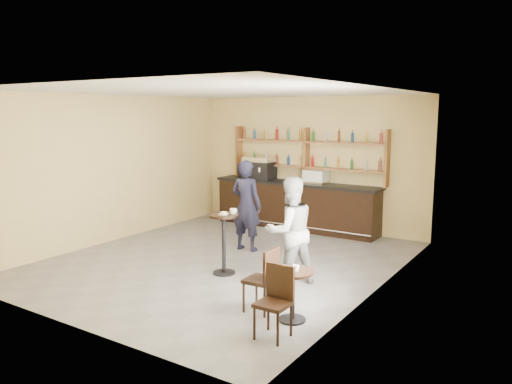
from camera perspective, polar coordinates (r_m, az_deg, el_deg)
The scene contains 23 objects.
floor at distance 9.71m, azimuth -3.59°, elevation -7.84°, with size 7.00×7.00×0.00m, color slate.
ceiling at distance 9.29m, azimuth -3.79°, elevation 11.39°, with size 7.00×7.00×0.00m, color white.
wall_back at distance 12.34m, azimuth 6.06°, elevation 3.36°, with size 7.00×7.00×0.00m, color #D5BD79.
wall_front at distance 6.92m, azimuth -21.24°, elevation -1.74°, with size 7.00×7.00×0.00m, color #D5BD79.
wall_left at distance 11.40m, azimuth -15.90°, elevation 2.59°, with size 7.00×7.00×0.00m, color #D5BD79.
wall_right at distance 7.97m, azimuth 13.91°, elevation -0.02°, with size 7.00×7.00×0.00m, color #D5BD79.
window_pane at distance 6.84m, azimuth 10.59°, elevation -0.53°, with size 2.00×2.00×0.00m, color white.
window_frame at distance 6.85m, azimuth 10.55°, elevation -0.52°, with size 0.04×1.70×2.10m, color black, non-canonical shape.
shelf_unit at distance 12.20m, azimuth 5.80°, elevation 4.29°, with size 4.00×0.26×1.40m, color brown, non-canonical shape.
liquor_bottles at distance 12.19m, azimuth 5.81°, elevation 5.09°, with size 3.68×0.10×1.00m, color #8C5919, non-canonical shape.
bar_counter at distance 12.25m, azimuth 4.56°, elevation -1.51°, with size 4.24×0.83×1.15m, color black, non-canonical shape.
espresso_machine at distance 12.65m, azimuth 0.39°, elevation 2.76°, with size 0.77×0.50×0.55m, color black, non-canonical shape.
pastry_case at distance 11.89m, azimuth 6.87°, elevation 1.72°, with size 0.54×0.43×0.32m, color silver, non-canonical shape.
pedestal_table at distance 8.82m, azimuth -3.70°, elevation -5.97°, with size 0.52×0.52×1.07m, color black, non-canonical shape.
napkin at distance 8.69m, azimuth -3.73°, elevation -2.54°, with size 0.15×0.15×0.00m, color white.
donut at distance 8.68m, azimuth -3.72°, elevation -2.40°, with size 0.13×0.13×0.04m, color #C78C48.
cup_pedestal at distance 8.68m, azimuth -2.60°, elevation -2.23°, with size 0.13×0.13×0.10m, color white.
man_main at distance 10.21m, azimuth -1.12°, elevation -1.55°, with size 0.68×0.45×1.88m, color black.
cafe_table at distance 6.95m, azimuth 4.18°, elevation -11.73°, with size 0.56×0.56×0.71m, color black, non-canonical shape.
cup_cafe at distance 6.80m, azimuth 4.60°, elevation -8.65°, with size 0.09×0.09×0.09m, color white.
chair_west at distance 7.22m, azimuth 0.50°, elevation -9.95°, with size 0.41×0.41×0.94m, color black, non-canonical shape.
chair_south at distance 6.41m, azimuth 1.95°, elevation -12.59°, with size 0.40×0.40×0.92m, color black, non-canonical shape.
patron_second at distance 8.27m, azimuth 3.90°, elevation -4.43°, with size 0.87×0.68×1.79m, color gray.
Camera 1 is at (5.54, -7.45, 2.83)m, focal length 35.00 mm.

